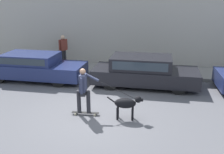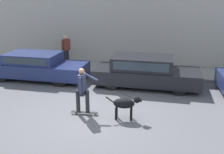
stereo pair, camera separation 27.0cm
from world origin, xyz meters
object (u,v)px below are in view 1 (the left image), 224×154
parked_car_0 (34,67)px  parked_car_1 (144,72)px  skateboarder (84,89)px  pedestrian_with_bag (63,49)px  dog (127,104)px

parked_car_0 → parked_car_1: size_ratio=1.03×
skateboarder → parked_car_0: bearing=131.9°
skateboarder → pedestrian_with_bag: size_ratio=1.37×
parked_car_0 → pedestrian_with_bag: (0.58, 2.28, 0.42)m
parked_car_0 → parked_car_1: parked_car_1 is taller
parked_car_1 → skateboarder: 3.69m
parked_car_1 → parked_car_0: bearing=-179.2°
parked_car_1 → dog: bearing=-95.0°
parked_car_0 → dog: size_ratio=4.04×
parked_car_0 → dog: bearing=-34.1°
dog → pedestrian_with_bag: bearing=122.6°
pedestrian_with_bag → skateboarder: bearing=148.6°
skateboarder → pedestrian_with_bag: (-2.73, 5.52, 0.14)m
parked_car_1 → pedestrian_with_bag: (-4.48, 2.28, 0.40)m
dog → pedestrian_with_bag: (-4.14, 5.58, 0.51)m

